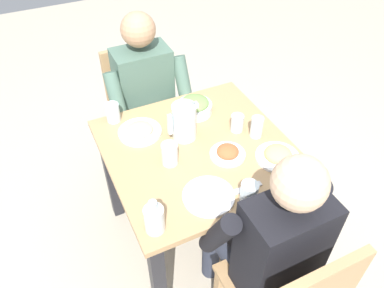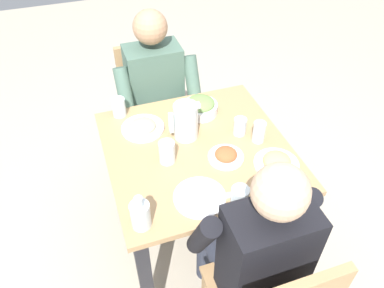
{
  "view_description": "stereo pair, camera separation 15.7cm",
  "coord_description": "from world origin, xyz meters",
  "px_view_note": "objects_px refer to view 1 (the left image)",
  "views": [
    {
      "loc": [
        0.61,
        1.2,
        2.0
      ],
      "look_at": [
        0.02,
        -0.03,
        0.75
      ],
      "focal_mm": 35.28,
      "sensor_mm": 36.0,
      "label": 1
    },
    {
      "loc": [
        0.46,
        1.26,
        2.0
      ],
      "look_at": [
        0.02,
        -0.03,
        0.75
      ],
      "focal_mm": 35.28,
      "sensor_mm": 36.0,
      "label": 2
    }
  ],
  "objects_px": {
    "water_pitcher": "(184,122)",
    "water_glass_near_right": "(237,123)",
    "water_glass_near_left": "(257,127)",
    "oil_carafe": "(154,220)",
    "plate_rice_curry": "(228,153)",
    "plate_yoghurt": "(209,195)",
    "dining_table": "(198,166)",
    "plate_beans": "(140,131)",
    "water_glass_far_right": "(170,154)",
    "chair_near": "(141,107)",
    "salad_bowl": "(195,106)",
    "water_glass_by_pitcher": "(113,112)",
    "diner_near": "(150,106)",
    "water_glass_far_left": "(249,192)",
    "diner_far": "(265,239)",
    "plate_fries": "(278,155)"
  },
  "relations": [
    {
      "from": "oil_carafe",
      "to": "water_glass_near_right",
      "type": "bearing_deg",
      "value": -147.15
    },
    {
      "from": "water_glass_far_right",
      "to": "salad_bowl",
      "type": "bearing_deg",
      "value": -132.35
    },
    {
      "from": "plate_rice_curry",
      "to": "plate_fries",
      "type": "relative_size",
      "value": 0.81
    },
    {
      "from": "water_glass_near_left",
      "to": "oil_carafe",
      "type": "relative_size",
      "value": 0.67
    },
    {
      "from": "diner_near",
      "to": "water_glass_far_left",
      "type": "bearing_deg",
      "value": 96.42
    },
    {
      "from": "diner_far",
      "to": "water_pitcher",
      "type": "relative_size",
      "value": 6.28
    },
    {
      "from": "diner_near",
      "to": "water_glass_far_left",
      "type": "height_order",
      "value": "diner_near"
    },
    {
      "from": "water_glass_by_pitcher",
      "to": "water_glass_far_right",
      "type": "distance_m",
      "value": 0.44
    },
    {
      "from": "oil_carafe",
      "to": "plate_beans",
      "type": "bearing_deg",
      "value": -103.76
    },
    {
      "from": "water_glass_near_right",
      "to": "water_glass_near_left",
      "type": "relative_size",
      "value": 0.82
    },
    {
      "from": "plate_beans",
      "to": "water_glass_by_pitcher",
      "type": "bearing_deg",
      "value": -60.44
    },
    {
      "from": "diner_far",
      "to": "plate_yoghurt",
      "type": "relative_size",
      "value": 5.28
    },
    {
      "from": "diner_near",
      "to": "water_glass_far_left",
      "type": "distance_m",
      "value": 0.93
    },
    {
      "from": "water_glass_near_left",
      "to": "oil_carafe",
      "type": "height_order",
      "value": "oil_carafe"
    },
    {
      "from": "plate_beans",
      "to": "oil_carafe",
      "type": "xyz_separation_m",
      "value": [
        0.14,
        0.58,
        0.04
      ]
    },
    {
      "from": "diner_near",
      "to": "plate_beans",
      "type": "height_order",
      "value": "diner_near"
    },
    {
      "from": "plate_rice_curry",
      "to": "water_glass_far_left",
      "type": "relative_size",
      "value": 1.78
    },
    {
      "from": "chair_near",
      "to": "diner_near",
      "type": "relative_size",
      "value": 0.75
    },
    {
      "from": "water_pitcher",
      "to": "water_glass_far_right",
      "type": "height_order",
      "value": "water_pitcher"
    },
    {
      "from": "dining_table",
      "to": "plate_yoghurt",
      "type": "distance_m",
      "value": 0.34
    },
    {
      "from": "diner_far",
      "to": "water_glass_by_pitcher",
      "type": "height_order",
      "value": "diner_far"
    },
    {
      "from": "plate_yoghurt",
      "to": "water_glass_near_right",
      "type": "height_order",
      "value": "water_glass_near_right"
    },
    {
      "from": "diner_far",
      "to": "plate_beans",
      "type": "relative_size",
      "value": 5.4
    },
    {
      "from": "dining_table",
      "to": "plate_beans",
      "type": "bearing_deg",
      "value": -46.31
    },
    {
      "from": "chair_near",
      "to": "plate_yoghurt",
      "type": "distance_m",
      "value": 1.06
    },
    {
      "from": "plate_rice_curry",
      "to": "water_glass_near_right",
      "type": "relative_size",
      "value": 1.88
    },
    {
      "from": "water_glass_by_pitcher",
      "to": "plate_rice_curry",
      "type": "bearing_deg",
      "value": 129.87
    },
    {
      "from": "diner_near",
      "to": "diner_far",
      "type": "xyz_separation_m",
      "value": [
        -0.1,
        1.07,
        0.0
      ]
    },
    {
      "from": "water_glass_by_pitcher",
      "to": "oil_carafe",
      "type": "distance_m",
      "value": 0.74
    },
    {
      "from": "water_glass_near_right",
      "to": "plate_rice_curry",
      "type": "bearing_deg",
      "value": 47.11
    },
    {
      "from": "dining_table",
      "to": "plate_rice_curry",
      "type": "distance_m",
      "value": 0.21
    },
    {
      "from": "water_glass_near_left",
      "to": "water_pitcher",
      "type": "bearing_deg",
      "value": -24.15
    },
    {
      "from": "diner_near",
      "to": "water_glass_near_left",
      "type": "height_order",
      "value": "diner_near"
    },
    {
      "from": "chair_near",
      "to": "water_glass_near_left",
      "type": "distance_m",
      "value": 0.9
    },
    {
      "from": "plate_rice_curry",
      "to": "plate_yoghurt",
      "type": "distance_m",
      "value": 0.28
    },
    {
      "from": "water_glass_near_left",
      "to": "oil_carafe",
      "type": "xyz_separation_m",
      "value": [
        0.66,
        0.31,
        0.0
      ]
    },
    {
      "from": "dining_table",
      "to": "plate_beans",
      "type": "distance_m",
      "value": 0.35
    },
    {
      "from": "plate_rice_curry",
      "to": "plate_yoghurt",
      "type": "height_order",
      "value": "plate_rice_curry"
    },
    {
      "from": "dining_table",
      "to": "chair_near",
      "type": "bearing_deg",
      "value": -85.79
    },
    {
      "from": "plate_fries",
      "to": "water_glass_far_left",
      "type": "relative_size",
      "value": 2.19
    },
    {
      "from": "water_glass_far_right",
      "to": "dining_table",
      "type": "bearing_deg",
      "value": -168.84
    },
    {
      "from": "water_glass_far_right",
      "to": "water_glass_near_left",
      "type": "bearing_deg",
      "value": 179.03
    },
    {
      "from": "diner_far",
      "to": "water_glass_far_right",
      "type": "xyz_separation_m",
      "value": [
        0.21,
        -0.5,
        0.14
      ]
    },
    {
      "from": "chair_near",
      "to": "salad_bowl",
      "type": "height_order",
      "value": "chair_near"
    },
    {
      "from": "water_pitcher",
      "to": "water_glass_near_right",
      "type": "relative_size",
      "value": 2.09
    },
    {
      "from": "chair_near",
      "to": "plate_rice_curry",
      "type": "bearing_deg",
      "value": 100.56
    },
    {
      "from": "diner_near",
      "to": "plate_fries",
      "type": "bearing_deg",
      "value": 115.55
    },
    {
      "from": "water_glass_by_pitcher",
      "to": "oil_carafe",
      "type": "xyz_separation_m",
      "value": [
        0.05,
        0.74,
        0.01
      ]
    },
    {
      "from": "water_glass_near_left",
      "to": "diner_near",
      "type": "bearing_deg",
      "value": -58.04
    },
    {
      "from": "diner_near",
      "to": "plate_fries",
      "type": "distance_m",
      "value": 0.85
    }
  ]
}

